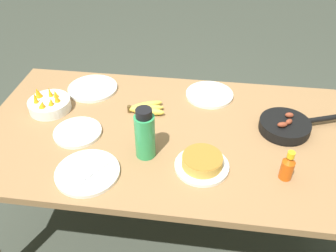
{
  "coord_description": "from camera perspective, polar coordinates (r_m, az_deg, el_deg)",
  "views": [
    {
      "loc": [
        0.17,
        -1.26,
        1.76
      ],
      "look_at": [
        0.0,
        0.0,
        0.76
      ],
      "focal_mm": 38.0,
      "sensor_mm": 36.0,
      "label": 1
    }
  ],
  "objects": [
    {
      "name": "skillet",
      "position": [
        1.71,
        18.37,
        0.02
      ],
      "size": [
        0.38,
        0.23,
        0.08
      ],
      "rotation": [
        0.0,
        0.0,
        0.35
      ],
      "color": "black",
      "rests_on": "dining_table"
    },
    {
      "name": "empty_plate_far_left",
      "position": [
        1.88,
        6.67,
        5.03
      ],
      "size": [
        0.25,
        0.25,
        0.02
      ],
      "color": "silver",
      "rests_on": "dining_table"
    },
    {
      "name": "banana_bunch",
      "position": [
        1.75,
        -3.68,
        2.83
      ],
      "size": [
        0.19,
        0.13,
        0.04
      ],
      "color": "gold",
      "rests_on": "dining_table"
    },
    {
      "name": "frittata_plate_center",
      "position": [
        1.45,
        5.48,
        -5.88
      ],
      "size": [
        0.22,
        0.22,
        0.06
      ],
      "color": "silver",
      "rests_on": "dining_table"
    },
    {
      "name": "hot_sauce_bottle",
      "position": [
        1.46,
        18.64,
        -6.2
      ],
      "size": [
        0.05,
        0.05,
        0.13
      ],
      "color": "#C64C0F",
      "rests_on": "dining_table"
    },
    {
      "name": "fruit_bowl_mango",
      "position": [
        1.85,
        -18.51,
        3.4
      ],
      "size": [
        0.2,
        0.2,
        0.11
      ],
      "color": "silver",
      "rests_on": "dining_table"
    },
    {
      "name": "empty_plate_near_front",
      "position": [
        1.67,
        -14.28,
        -0.98
      ],
      "size": [
        0.22,
        0.22,
        0.02
      ],
      "color": "silver",
      "rests_on": "dining_table"
    },
    {
      "name": "empty_plate_mid_edge",
      "position": [
        1.96,
        -11.98,
        5.94
      ],
      "size": [
        0.26,
        0.26,
        0.02
      ],
      "color": "silver",
      "rests_on": "dining_table"
    },
    {
      "name": "ground_plane",
      "position": [
        2.17,
        0.0,
        -15.81
      ],
      "size": [
        14.0,
        14.0,
        0.0
      ],
      "primitive_type": "plane",
      "color": "#383D33"
    },
    {
      "name": "empty_plate_far_right",
      "position": [
        1.47,
        -12.78,
        -7.27
      ],
      "size": [
        0.26,
        0.26,
        0.02
      ],
      "color": "silver",
      "rests_on": "dining_table"
    },
    {
      "name": "water_bottle",
      "position": [
        1.45,
        -3.73,
        -1.32
      ],
      "size": [
        0.08,
        0.08,
        0.23
      ],
      "color": "#2D9351",
      "rests_on": "dining_table"
    },
    {
      "name": "dining_table",
      "position": [
        1.69,
        0.0,
        -3.1
      ],
      "size": [
        1.73,
        0.94,
        0.73
      ],
      "color": "olive",
      "rests_on": "ground_plane"
    }
  ]
}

